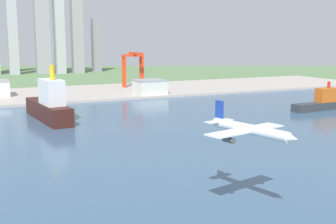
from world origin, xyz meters
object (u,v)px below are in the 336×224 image
object	(u,v)px
container_barge	(321,102)
cargo_ship	(49,105)
airplane_landing	(250,130)
warehouse_annex	(150,87)
port_crane_red	(133,62)

from	to	relation	value
container_barge	cargo_ship	bearing A→B (deg)	167.81
airplane_landing	warehouse_annex	world-z (taller)	airplane_landing
container_barge	warehouse_annex	xyz separation A→B (m)	(-99.71, 150.08, 3.25)
airplane_landing	port_crane_red	size ratio (longest dim) A/B	0.84
airplane_landing	warehouse_annex	distance (m)	326.47
cargo_ship	warehouse_annex	bearing A→B (deg)	39.23
container_barge	warehouse_annex	world-z (taller)	container_barge
airplane_landing	cargo_ship	xyz separation A→B (m)	(-33.30, 211.17, -18.58)
airplane_landing	cargo_ship	bearing A→B (deg)	98.96
port_crane_red	warehouse_annex	bearing A→B (deg)	-96.06
airplane_landing	container_barge	world-z (taller)	airplane_landing
cargo_ship	port_crane_red	xyz separation A→B (m)	(132.01, 172.36, 21.79)
container_barge	port_crane_red	distance (m)	240.74
container_barge	cargo_ship	xyz separation A→B (m)	(-224.22, 48.43, 4.77)
warehouse_annex	container_barge	bearing A→B (deg)	-56.40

